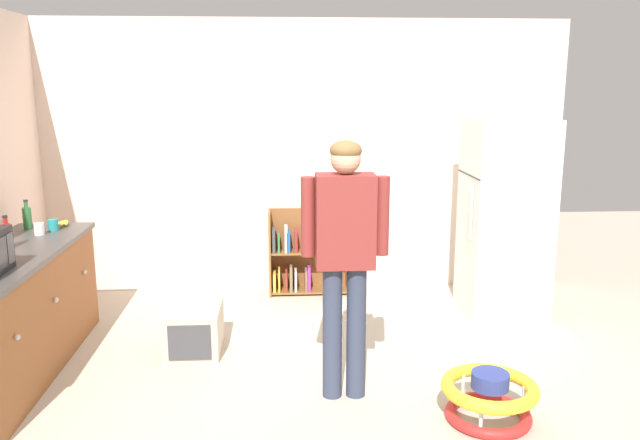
{
  "coord_description": "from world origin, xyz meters",
  "views": [
    {
      "loc": [
        -0.26,
        -4.09,
        2.08
      ],
      "look_at": [
        0.03,
        0.66,
        1.06
      ],
      "focal_mm": 35.97,
      "sensor_mm": 36.0,
      "label": 1
    }
  ],
  "objects_px": {
    "kitchen_counter": "(12,315)",
    "standing_person": "(345,247)",
    "bookshelf": "(304,257)",
    "white_cup": "(39,229)",
    "ketchup_bottle": "(7,235)",
    "green_glass_bottle": "(27,217)",
    "banana_bunch": "(64,223)",
    "refrigerator": "(505,217)",
    "pet_carrier": "(194,329)",
    "baby_walker": "(489,397)",
    "teal_cup": "(53,225)"
  },
  "relations": [
    {
      "from": "green_glass_bottle",
      "to": "teal_cup",
      "type": "height_order",
      "value": "green_glass_bottle"
    },
    {
      "from": "kitchen_counter",
      "to": "baby_walker",
      "type": "distance_m",
      "value": 3.35
    },
    {
      "from": "teal_cup",
      "to": "kitchen_counter",
      "type": "bearing_deg",
      "value": -96.05
    },
    {
      "from": "baby_walker",
      "to": "banana_bunch",
      "type": "bearing_deg",
      "value": 150.2
    },
    {
      "from": "kitchen_counter",
      "to": "green_glass_bottle",
      "type": "height_order",
      "value": "green_glass_bottle"
    },
    {
      "from": "standing_person",
      "to": "ketchup_bottle",
      "type": "relative_size",
      "value": 7.05
    },
    {
      "from": "baby_walker",
      "to": "bookshelf",
      "type": "bearing_deg",
      "value": 112.17
    },
    {
      "from": "pet_carrier",
      "to": "green_glass_bottle",
      "type": "height_order",
      "value": "green_glass_bottle"
    },
    {
      "from": "banana_bunch",
      "to": "baby_walker",
      "type": "bearing_deg",
      "value": -29.8
    },
    {
      "from": "refrigerator",
      "to": "standing_person",
      "type": "relative_size",
      "value": 1.03
    },
    {
      "from": "standing_person",
      "to": "refrigerator",
      "type": "bearing_deg",
      "value": 44.12
    },
    {
      "from": "refrigerator",
      "to": "green_glass_bottle",
      "type": "bearing_deg",
      "value": -176.31
    },
    {
      "from": "refrigerator",
      "to": "green_glass_bottle",
      "type": "relative_size",
      "value": 7.24
    },
    {
      "from": "kitchen_counter",
      "to": "white_cup",
      "type": "bearing_deg",
      "value": 88.47
    },
    {
      "from": "banana_bunch",
      "to": "pet_carrier",
      "type": "bearing_deg",
      "value": -27.38
    },
    {
      "from": "ketchup_bottle",
      "to": "refrigerator",
      "type": "bearing_deg",
      "value": 12.76
    },
    {
      "from": "bookshelf",
      "to": "green_glass_bottle",
      "type": "xyz_separation_m",
      "value": [
        -2.32,
        -0.93,
        0.63
      ]
    },
    {
      "from": "refrigerator",
      "to": "pet_carrier",
      "type": "bearing_deg",
      "value": -164.51
    },
    {
      "from": "kitchen_counter",
      "to": "standing_person",
      "type": "relative_size",
      "value": 1.22
    },
    {
      "from": "refrigerator",
      "to": "ketchup_bottle",
      "type": "relative_size",
      "value": 7.24
    },
    {
      "from": "standing_person",
      "to": "green_glass_bottle",
      "type": "height_order",
      "value": "standing_person"
    },
    {
      "from": "standing_person",
      "to": "pet_carrier",
      "type": "xyz_separation_m",
      "value": [
        -1.11,
        0.81,
        -0.86
      ]
    },
    {
      "from": "kitchen_counter",
      "to": "baby_walker",
      "type": "xyz_separation_m",
      "value": [
        3.23,
        -0.87,
        -0.29
      ]
    },
    {
      "from": "kitchen_counter",
      "to": "banana_bunch",
      "type": "bearing_deg",
      "value": 83.31
    },
    {
      "from": "standing_person",
      "to": "banana_bunch",
      "type": "relative_size",
      "value": 11.12
    },
    {
      "from": "bookshelf",
      "to": "banana_bunch",
      "type": "relative_size",
      "value": 5.45
    },
    {
      "from": "refrigerator",
      "to": "ketchup_bottle",
      "type": "distance_m",
      "value": 4.13
    },
    {
      "from": "teal_cup",
      "to": "standing_person",
      "type": "bearing_deg",
      "value": -28.33
    },
    {
      "from": "refrigerator",
      "to": "white_cup",
      "type": "bearing_deg",
      "value": -173.04
    },
    {
      "from": "baby_walker",
      "to": "pet_carrier",
      "type": "xyz_separation_m",
      "value": [
        -1.99,
        1.2,
        0.02
      ]
    },
    {
      "from": "bookshelf",
      "to": "white_cup",
      "type": "bearing_deg",
      "value": -151.94
    },
    {
      "from": "ketchup_bottle",
      "to": "teal_cup",
      "type": "relative_size",
      "value": 2.59
    },
    {
      "from": "banana_bunch",
      "to": "teal_cup",
      "type": "bearing_deg",
      "value": -99.39
    },
    {
      "from": "bookshelf",
      "to": "baby_walker",
      "type": "xyz_separation_m",
      "value": [
        1.07,
        -2.62,
        -0.21
      ]
    },
    {
      "from": "kitchen_counter",
      "to": "banana_bunch",
      "type": "relative_size",
      "value": 13.62
    },
    {
      "from": "pet_carrier",
      "to": "standing_person",
      "type": "bearing_deg",
      "value": -36.28
    },
    {
      "from": "refrigerator",
      "to": "teal_cup",
      "type": "relative_size",
      "value": 18.74
    },
    {
      "from": "baby_walker",
      "to": "teal_cup",
      "type": "relative_size",
      "value": 6.36
    },
    {
      "from": "kitchen_counter",
      "to": "ketchup_bottle",
      "type": "height_order",
      "value": "ketchup_bottle"
    },
    {
      "from": "bookshelf",
      "to": "white_cup",
      "type": "height_order",
      "value": "white_cup"
    },
    {
      "from": "baby_walker",
      "to": "banana_bunch",
      "type": "height_order",
      "value": "banana_bunch"
    },
    {
      "from": "ketchup_bottle",
      "to": "green_glass_bottle",
      "type": "distance_m",
      "value": 0.65
    },
    {
      "from": "pet_carrier",
      "to": "green_glass_bottle",
      "type": "relative_size",
      "value": 2.24
    },
    {
      "from": "green_glass_bottle",
      "to": "white_cup",
      "type": "distance_m",
      "value": 0.28
    },
    {
      "from": "refrigerator",
      "to": "banana_bunch",
      "type": "xyz_separation_m",
      "value": [
        -3.86,
        -0.17,
        0.04
      ]
    },
    {
      "from": "banana_bunch",
      "to": "white_cup",
      "type": "bearing_deg",
      "value": -106.3
    },
    {
      "from": "standing_person",
      "to": "white_cup",
      "type": "distance_m",
      "value": 2.58
    },
    {
      "from": "baby_walker",
      "to": "teal_cup",
      "type": "distance_m",
      "value": 3.62
    },
    {
      "from": "kitchen_counter",
      "to": "white_cup",
      "type": "distance_m",
      "value": 0.78
    },
    {
      "from": "green_glass_bottle",
      "to": "teal_cup",
      "type": "xyz_separation_m",
      "value": [
        0.23,
        -0.08,
        -0.05
      ]
    }
  ]
}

